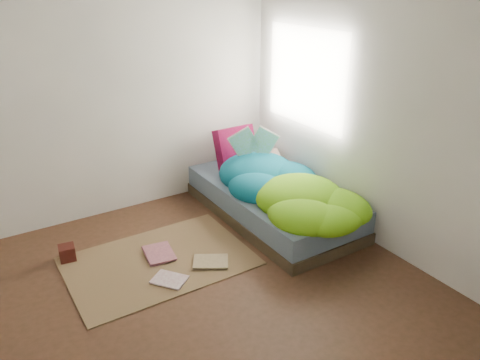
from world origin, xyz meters
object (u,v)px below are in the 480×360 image
at_px(open_book, 254,134).
at_px(wooden_box, 67,253).
at_px(floor_book_a, 163,287).
at_px(pillow_magenta, 236,147).
at_px(bed, 272,202).
at_px(floor_book_b, 146,257).

distance_m(open_book, wooden_box, 2.21).
bearing_deg(floor_book_a, pillow_magenta, 3.34).
bearing_deg(pillow_magenta, wooden_box, -170.11).
distance_m(bed, pillow_magenta, 0.80).
relative_size(wooden_box, floor_book_b, 0.41).
relative_size(bed, wooden_box, 14.64).
xyz_separation_m(pillow_magenta, open_book, (0.04, -0.31, 0.24)).
height_order(open_book, wooden_box, open_book).
relative_size(open_book, floor_book_a, 1.58).
height_order(pillow_magenta, floor_book_b, pillow_magenta).
bearing_deg(open_book, pillow_magenta, 121.65).
height_order(bed, wooden_box, bed).
height_order(floor_book_a, floor_book_b, floor_book_b).
xyz_separation_m(wooden_box, floor_book_a, (0.56, -0.85, -0.06)).
bearing_deg(bed, open_book, 87.41).
bearing_deg(open_book, wooden_box, -152.90).
relative_size(bed, floor_book_a, 7.19).
xyz_separation_m(bed, floor_book_b, (-1.46, -0.07, -0.14)).
relative_size(open_book, floor_book_b, 1.31).
bearing_deg(wooden_box, floor_book_a, -56.63).
distance_m(bed, floor_book_b, 1.47).
xyz_separation_m(pillow_magenta, wooden_box, (-2.04, -0.40, -0.49)).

